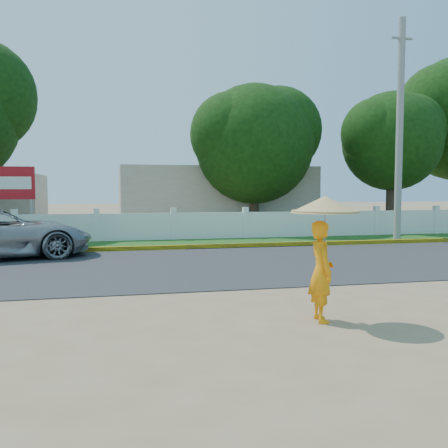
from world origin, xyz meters
name	(u,v)px	position (x,y,z in m)	size (l,w,h in m)	color
ground	(248,302)	(0.00, 0.00, 0.00)	(120.00, 120.00, 0.00)	#9E8460
road	(204,265)	(0.00, 4.50, 0.01)	(60.00, 7.00, 0.02)	#38383A
grass_verge	(178,244)	(0.00, 9.75, 0.01)	(60.00, 3.50, 0.03)	#2D601E
curb	(185,247)	(0.00, 8.05, 0.08)	(40.00, 0.18, 0.16)	yellow
fence	(174,227)	(0.00, 11.20, 0.55)	(40.00, 0.10, 1.10)	silver
building_near	(213,197)	(3.00, 18.00, 1.60)	(10.00, 6.00, 3.20)	#B7AD99
utility_pole	(400,130)	(8.84, 9.28, 4.39)	(0.28, 0.28, 8.79)	gray
monk_with_parasol	(323,240)	(0.78, -1.55, 1.29)	(1.09, 1.09, 1.98)	orange
billboard	(1,187)	(-6.64, 12.30, 2.14)	(2.50, 0.13, 2.95)	gray
tree_row	(214,127)	(2.34, 14.41, 4.96)	(35.45, 7.37, 9.15)	#473828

